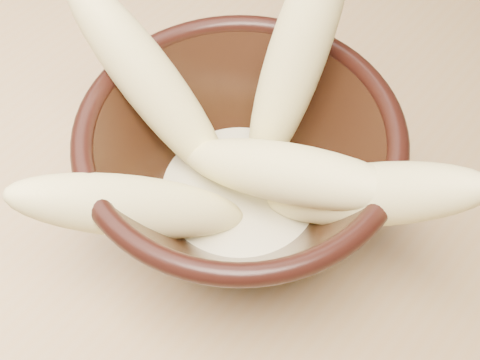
{
  "coord_description": "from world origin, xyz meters",
  "views": [
    {
      "loc": [
        0.21,
        -0.32,
        1.22
      ],
      "look_at": [
        0.03,
        -0.1,
        0.81
      ],
      "focal_mm": 50.0,
      "sensor_mm": 36.0,
      "label": 1
    }
  ],
  "objects": [
    {
      "name": "banana_front",
      "position": [
        -0.0,
        -0.18,
        0.84
      ],
      "size": [
        0.13,
        0.16,
        0.13
      ],
      "primitive_type": "ellipsoid",
      "rotation": [
        1.02,
        0.0,
        -0.6
      ],
      "color": "#F3E88F",
      "rests_on": "bowl"
    },
    {
      "name": "banana_upright",
      "position": [
        0.02,
        -0.03,
        0.89
      ],
      "size": [
        0.05,
        0.13,
        0.2
      ],
      "primitive_type": "ellipsoid",
      "rotation": [
        0.48,
        0.0,
        3.23
      ],
      "color": "#F3E88F",
      "rests_on": "bowl"
    },
    {
      "name": "banana_left",
      "position": [
        -0.05,
        -0.11,
        0.87
      ],
      "size": [
        0.16,
        0.05,
        0.17
      ],
      "primitive_type": "ellipsoid",
      "rotation": [
        0.75,
        0.0,
        -1.5
      ],
      "color": "#F3E88F",
      "rests_on": "bowl"
    },
    {
      "name": "banana_across",
      "position": [
        0.06,
        -0.09,
        0.85
      ],
      "size": [
        0.18,
        0.08,
        0.1
      ],
      "primitive_type": "ellipsoid",
      "rotation": [
        1.23,
        0.0,
        1.79
      ],
      "color": "#F3E88F",
      "rests_on": "bowl"
    },
    {
      "name": "banana_right",
      "position": [
        0.12,
        -0.08,
        0.85
      ],
      "size": [
        0.17,
        0.08,
        0.15
      ],
      "primitive_type": "ellipsoid",
      "rotation": [
        0.88,
        0.0,
        1.78
      ],
      "color": "#F3E88F",
      "rests_on": "bowl"
    },
    {
      "name": "milk_puddle",
      "position": [
        0.03,
        -0.1,
        0.79
      ],
      "size": [
        0.13,
        0.13,
        0.02
      ],
      "primitive_type": "cylinder",
      "color": "beige",
      "rests_on": "bowl"
    },
    {
      "name": "bowl",
      "position": [
        0.03,
        -0.1,
        0.82
      ],
      "size": [
        0.23,
        0.23,
        0.12
      ],
      "rotation": [
        0.0,
        0.0,
        -0.05
      ],
      "color": "black",
      "rests_on": "table"
    },
    {
      "name": "table",
      "position": [
        0.0,
        0.0,
        0.67
      ],
      "size": [
        1.2,
        0.8,
        0.75
      ],
      "color": "tan",
      "rests_on": "ground"
    }
  ]
}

